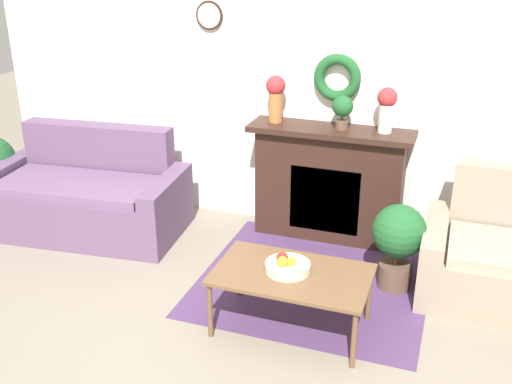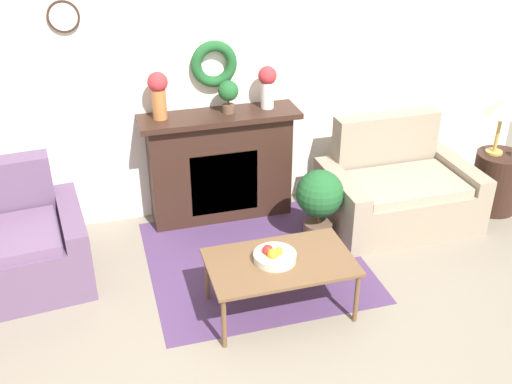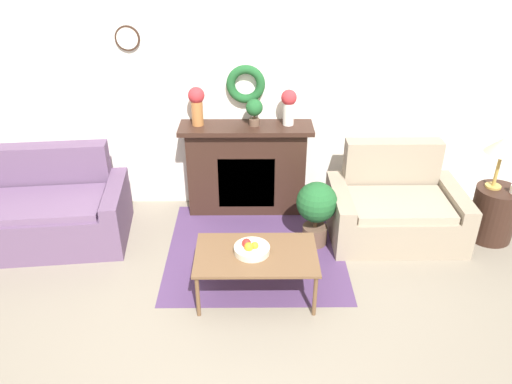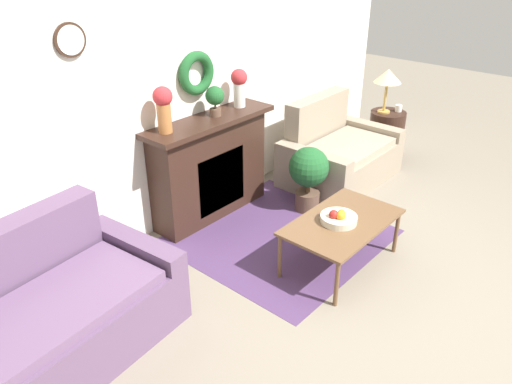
{
  "view_description": "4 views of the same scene",
  "coord_description": "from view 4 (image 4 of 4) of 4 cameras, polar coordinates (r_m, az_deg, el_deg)",
  "views": [
    {
      "loc": [
        1.16,
        -2.66,
        2.55
      ],
      "look_at": [
        -0.21,
        1.2,
        0.84
      ],
      "focal_mm": 42.0,
      "sensor_mm": 36.0,
      "label": 1
    },
    {
      "loc": [
        -0.98,
        -2.62,
        2.98
      ],
      "look_at": [
        0.2,
        1.45,
        0.68
      ],
      "focal_mm": 42.0,
      "sensor_mm": 36.0,
      "label": 2
    },
    {
      "loc": [
        0.17,
        -2.75,
        3.05
      ],
      "look_at": [
        0.2,
        1.25,
        0.82
      ],
      "focal_mm": 35.0,
      "sensor_mm": 36.0,
      "label": 3
    },
    {
      "loc": [
        -3.06,
        -1.05,
        2.65
      ],
      "look_at": [
        -0.15,
        1.48,
        0.63
      ],
      "focal_mm": 35.0,
      "sensor_mm": 36.0,
      "label": 4
    }
  ],
  "objects": [
    {
      "name": "potted_plant_floor_by_loveseat",
      "position": [
        5.2,
        6.02,
        2.24
      ],
      "size": [
        0.42,
        0.42,
        0.7
      ],
      "color": "brown",
      "rests_on": "ground_plane"
    },
    {
      "name": "ground_plane",
      "position": [
        4.18,
        17.39,
        -13.22
      ],
      "size": [
        16.0,
        16.0,
        0.0
      ],
      "primitive_type": "plane",
      "color": "gray"
    },
    {
      "name": "fireplace",
      "position": [
        5.08,
        -5.25,
        2.88
      ],
      "size": [
        1.45,
        0.41,
        1.05
      ],
      "color": "#331E16",
      "rests_on": "ground_plane"
    },
    {
      "name": "wall_back",
      "position": [
        4.88,
        -8.27,
        11.94
      ],
      "size": [
        6.8,
        0.16,
        2.7
      ],
      "color": "white",
      "rests_on": "ground_plane"
    },
    {
      "name": "side_table_by_loveseat",
      "position": [
        6.81,
        14.63,
        6.5
      ],
      "size": [
        0.45,
        0.45,
        0.59
      ],
      "color": "#331E16",
      "rests_on": "ground_plane"
    },
    {
      "name": "vase_on_mantel_right",
      "position": [
        5.13,
        -1.94,
        12.14
      ],
      "size": [
        0.17,
        0.17,
        0.39
      ],
      "color": "silver",
      "rests_on": "fireplace"
    },
    {
      "name": "vase_on_mantel_left",
      "position": [
        4.49,
        -10.54,
        9.64
      ],
      "size": [
        0.17,
        0.17,
        0.42
      ],
      "color": "#AD6B38",
      "rests_on": "fireplace"
    },
    {
      "name": "potted_plant_on_mantel",
      "position": [
        4.88,
        -4.72,
        10.68
      ],
      "size": [
        0.18,
        0.18,
        0.29
      ],
      "color": "brown",
      "rests_on": "fireplace"
    },
    {
      "name": "table_lamp",
      "position": [
        6.56,
        14.83,
        12.57
      ],
      "size": [
        0.34,
        0.34,
        0.56
      ],
      "color": "#B28E42",
      "rests_on": "side_table_by_loveseat"
    },
    {
      "name": "coffee_table",
      "position": [
        4.37,
        9.82,
        -3.68
      ],
      "size": [
        1.08,
        0.65,
        0.45
      ],
      "color": "brown",
      "rests_on": "ground_plane"
    },
    {
      "name": "fruit_bowl",
      "position": [
        4.3,
        9.42,
        -2.96
      ],
      "size": [
        0.32,
        0.32,
        0.12
      ],
      "color": "beige",
      "rests_on": "coffee_table"
    },
    {
      "name": "mug",
      "position": [
        6.76,
        15.98,
        9.19
      ],
      "size": [
        0.09,
        0.09,
        0.09
      ],
      "color": "silver",
      "rests_on": "side_table_by_loveseat"
    },
    {
      "name": "loveseat_right",
      "position": [
        6.0,
        9.29,
        4.35
      ],
      "size": [
        1.37,
        0.94,
        0.95
      ],
      "rotation": [
        0.0,
        0.0,
        0.01
      ],
      "color": "gray",
      "rests_on": "ground_plane"
    },
    {
      "name": "couch_left",
      "position": [
        3.74,
        -23.49,
        -13.63
      ],
      "size": [
        1.92,
        1.11,
        0.94
      ],
      "rotation": [
        0.0,
        0.0,
        0.1
      ],
      "color": "#604766",
      "rests_on": "ground_plane"
    },
    {
      "name": "floor_rug",
      "position": [
        4.9,
        2.74,
        -5.09
      ],
      "size": [
        1.8,
        1.75,
        0.01
      ],
      "color": "#4C335B",
      "rests_on": "ground_plane"
    }
  ]
}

